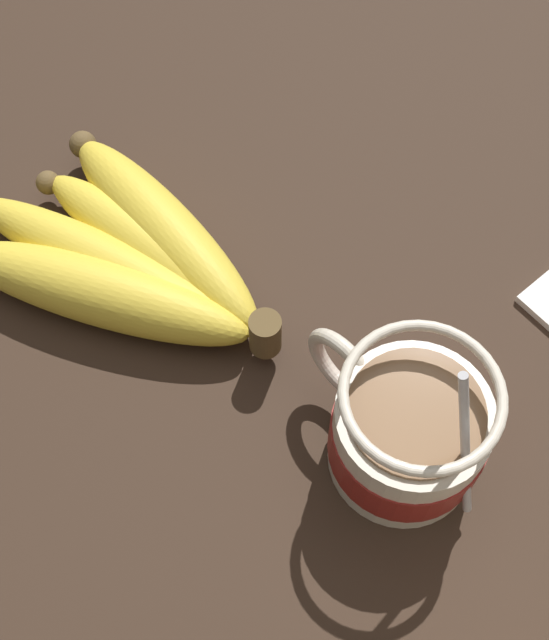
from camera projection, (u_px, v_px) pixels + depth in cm
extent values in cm
cube|color=#332319|center=(292.00, 408.00, 56.02)|extent=(98.48, 98.48, 2.63)
cylinder|color=beige|center=(408.00, 436.00, 50.08)|extent=(8.66, 8.66, 6.89)
cylinder|color=maroon|center=(407.00, 438.00, 50.27)|extent=(8.86, 8.86, 3.23)
torus|color=beige|center=(343.00, 367.00, 50.85)|extent=(5.32, 0.90, 5.32)
cylinder|color=#846042|center=(416.00, 412.00, 46.96)|extent=(7.46, 7.46, 0.40)
torus|color=beige|center=(423.00, 395.00, 44.99)|extent=(8.66, 8.66, 0.60)
cylinder|color=#B2B2B7|center=(465.00, 449.00, 45.16)|extent=(3.86, 0.50, 12.68)
ellipsoid|color=#B2B2B7|center=(422.00, 466.00, 51.27)|extent=(3.00, 2.00, 0.80)
cylinder|color=brown|center=(265.00, 334.00, 53.75)|extent=(2.00, 2.00, 3.00)
ellipsoid|color=gold|center=(164.00, 231.00, 58.24)|extent=(19.04, 5.33, 4.23)
sphere|color=brown|center=(83.00, 145.00, 61.66)|extent=(1.90, 1.90, 1.90)
ellipsoid|color=gold|center=(146.00, 254.00, 57.73)|extent=(18.49, 5.98, 3.67)
sphere|color=brown|center=(48.00, 183.00, 60.46)|extent=(1.65, 1.65, 1.65)
ellipsoid|color=gold|center=(110.00, 266.00, 57.26)|extent=(21.00, 10.07, 3.75)
ellipsoid|color=gold|center=(101.00, 293.00, 56.01)|extent=(19.39, 13.33, 4.27)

